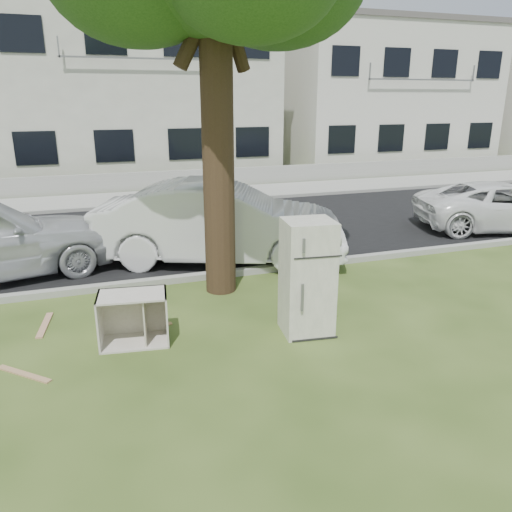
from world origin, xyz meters
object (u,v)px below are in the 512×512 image
object	(u,v)px
fridge	(307,278)
car_center	(220,222)
car_right	(504,206)
cabinet	(134,318)

from	to	relation	value
fridge	car_center	bearing A→B (deg)	101.74
car_right	cabinet	bearing A→B (deg)	125.71
fridge	car_right	bearing A→B (deg)	34.36
car_center	car_right	size ratio (longest dim) A/B	1.15
fridge	car_center	size ratio (longest dim) A/B	0.33
fridge	car_right	world-z (taller)	fridge
cabinet	car_right	xyz separation A→B (m)	(9.87, 3.41, 0.25)
car_center	cabinet	bearing A→B (deg)	167.61
fridge	car_right	xyz separation A→B (m)	(7.42, 3.87, -0.23)
fridge	cabinet	bearing A→B (deg)	176.24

